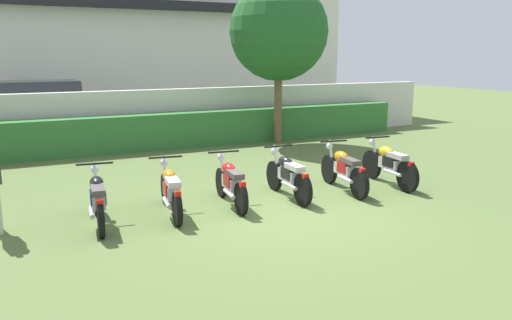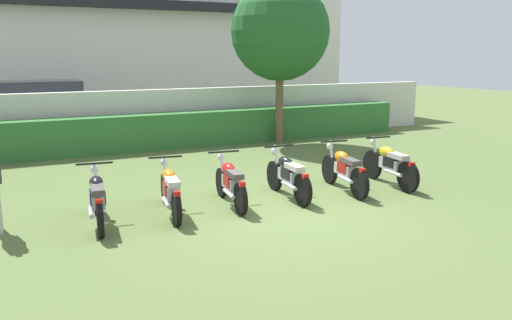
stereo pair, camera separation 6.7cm
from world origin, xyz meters
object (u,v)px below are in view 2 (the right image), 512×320
Objects in this scene: parked_car at (43,110)px; tree_far_side at (280,31)px; motorcycle_in_row_4 at (344,169)px; motorcycle_in_row_5 at (390,164)px; motorcycle_in_row_2 at (230,182)px; motorcycle_in_row_1 at (170,190)px; motorcycle_in_row_3 at (288,175)px; motorcycle_in_row_0 at (97,198)px.

tree_far_side reaches higher than parked_car.
motorcycle_in_row_5 is (1.15, -0.04, 0.01)m from motorcycle_in_row_4.
parked_car is at bearing 20.97° from motorcycle_in_row_2.
motorcycle_in_row_5 is at bearing -58.70° from parked_car.
motorcycle_in_row_1 is 2.35m from motorcycle_in_row_3.
parked_car is at bearing 36.93° from motorcycle_in_row_5.
tree_far_side is 2.63× the size of motorcycle_in_row_1.
parked_car is at bearing 24.09° from motorcycle_in_row_3.
motorcycle_in_row_5 is at bearing -83.56° from motorcycle_in_row_0.
tree_far_side is at bearing -32.42° from parked_car.
motorcycle_in_row_2 is at bearing -76.11° from parked_car.
motorcycle_in_row_0 is at bearing 94.71° from motorcycle_in_row_3.
parked_car is 2.36× the size of motorcycle_in_row_5.
motorcycle_in_row_0 is 4.85m from motorcycle_in_row_4.
motorcycle_in_row_5 is (4.77, -0.12, 0.02)m from motorcycle_in_row_1.
motorcycle_in_row_5 is at bearing -95.33° from tree_far_side.
parked_car is 8.14m from tree_far_side.
motorcycle_in_row_3 is (-2.95, -5.65, -2.96)m from tree_far_side.
motorcycle_in_row_4 is (4.85, -0.04, 0.01)m from motorcycle_in_row_0.
motorcycle_in_row_1 is 3.62m from motorcycle_in_row_4.
motorcycle_in_row_5 is (3.62, -0.15, 0.02)m from motorcycle_in_row_2.
motorcycle_in_row_1 is at bearing 98.79° from motorcycle_in_row_2.
motorcycle_in_row_5 reaches higher than motorcycle_in_row_3.
parked_car is 2.49× the size of motorcycle_in_row_0.
motorcycle_in_row_0 is 0.94× the size of motorcycle_in_row_4.
motorcycle_in_row_1 is at bearing 94.45° from motorcycle_in_row_5.
motorcycle_in_row_0 is 3.59m from motorcycle_in_row_3.
motorcycle_in_row_4 is at bearing -63.71° from parked_car.
motorcycle_in_row_0 is 6.00m from motorcycle_in_row_5.
motorcycle_in_row_0 reaches higher than motorcycle_in_row_2.
motorcycle_in_row_3 reaches higher than motorcycle_in_row_2.
motorcycle_in_row_5 reaches higher than motorcycle_in_row_1.
parked_car reaches higher than motorcycle_in_row_0.
tree_far_side is (6.53, -4.19, 2.47)m from parked_car.
motorcycle_in_row_5 is at bearing -83.04° from motorcycle_in_row_4.
motorcycle_in_row_4 reaches higher than motorcycle_in_row_3.
motorcycle_in_row_2 is 0.93× the size of motorcycle_in_row_4.
motorcycle_in_row_2 is 3.62m from motorcycle_in_row_5.
motorcycle_in_row_0 is at bearing 99.01° from motorcycle_in_row_2.
parked_car is 2.51× the size of motorcycle_in_row_2.
tree_far_side is at bearing 0.57° from motorcycle_in_row_5.
motorcycle_in_row_0 is at bearing -138.97° from tree_far_side.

